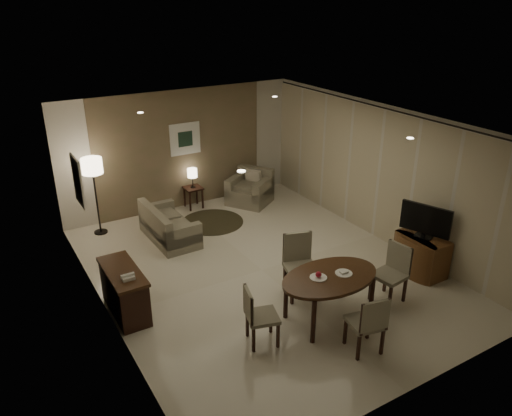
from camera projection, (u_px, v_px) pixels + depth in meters
room_shell at (250, 194)px, 8.80m from camera, size 5.50×7.00×2.70m
taupe_accent at (181, 150)px, 11.23m from camera, size 3.96×0.03×2.70m
curtain_wall at (378, 175)px, 9.76m from camera, size 0.08×6.70×2.58m
curtain_rod at (385, 108)px, 9.23m from camera, size 0.03×6.80×0.03m
art_back_frame at (185, 139)px, 11.15m from camera, size 0.72×0.03×0.72m
art_back_canvas at (185, 139)px, 11.14m from camera, size 0.34×0.01×0.34m
art_left_frame at (78, 181)px, 7.95m from camera, size 0.03×0.60×0.80m
art_left_canvas at (79, 181)px, 7.95m from camera, size 0.01×0.46×0.64m
downlight_nl at (241, 171)px, 5.88m from camera, size 0.10×0.10×0.01m
downlight_nr at (410, 138)px, 7.20m from camera, size 0.10×0.10×0.01m
downlight_fl at (140, 113)px, 8.71m from camera, size 0.10×0.10×0.01m
downlight_fr at (275, 97)px, 10.03m from camera, size 0.10×0.10×0.01m
console_desk at (125, 291)px, 7.70m from camera, size 0.48×1.20×0.75m
telephone at (128, 276)px, 7.30m from camera, size 0.20×0.14×0.09m
tv_cabinet at (421, 254)px, 8.84m from camera, size 0.48×0.90×0.70m
flat_tv at (426, 220)px, 8.56m from camera, size 0.36×0.85×0.60m
dining_table at (329, 297)px, 7.56m from camera, size 1.59×0.99×0.74m
chair_near at (365, 322)px, 6.86m from camera, size 0.53×0.53×0.92m
chair_far at (301, 268)px, 8.08m from camera, size 0.63×0.63×1.04m
chair_left at (262, 316)px, 7.01m from camera, size 0.53×0.53×0.89m
chair_right at (389, 275)px, 7.95m from camera, size 0.53×0.53×0.96m
plate_a at (318, 278)px, 7.36m from camera, size 0.26×0.26×0.02m
plate_b at (344, 273)px, 7.47m from camera, size 0.26×0.26×0.02m
fruit_apple at (319, 274)px, 7.34m from camera, size 0.09×0.09×0.09m
napkin at (344, 272)px, 7.46m from camera, size 0.12×0.08×0.03m
round_rug at (212, 222)px, 10.89m from camera, size 1.35×1.35×0.01m
sofa at (169, 223)px, 10.02m from camera, size 1.52×0.78×0.71m
armchair at (250, 187)px, 11.72m from camera, size 1.21×1.22×0.80m
side_table at (194, 197)px, 11.55m from camera, size 0.39×0.39×0.50m
table_lamp at (192, 177)px, 11.35m from camera, size 0.22×0.22×0.50m
floor_lamp at (96, 197)px, 10.10m from camera, size 0.41×0.41×1.62m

